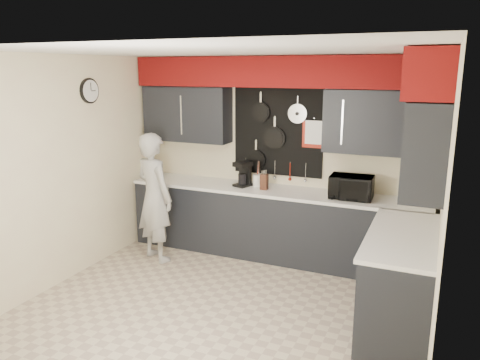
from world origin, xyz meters
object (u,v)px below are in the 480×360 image
at_px(knife_block, 264,182).
at_px(coffee_maker, 244,173).
at_px(microwave, 351,187).
at_px(person, 155,197).
at_px(utensil_crock, 257,180).

xyz_separation_m(knife_block, coffee_maker, (-0.32, 0.08, 0.07)).
bearing_deg(microwave, coffee_maker, 175.36).
relative_size(knife_block, person, 0.12).
relative_size(microwave, coffee_maker, 1.54).
height_order(microwave, person, person).
xyz_separation_m(knife_block, utensil_crock, (-0.15, 0.14, -0.02)).
distance_m(microwave, knife_block, 1.11).
height_order(utensil_crock, person, person).
bearing_deg(knife_block, person, -155.84).
relative_size(utensil_crock, coffee_maker, 0.47).
bearing_deg(utensil_crock, microwave, -5.51).
bearing_deg(knife_block, coffee_maker, 163.80).
xyz_separation_m(knife_block, person, (-1.26, -0.63, -0.19)).
distance_m(utensil_crock, coffee_maker, 0.20).
distance_m(knife_block, coffee_maker, 0.34).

